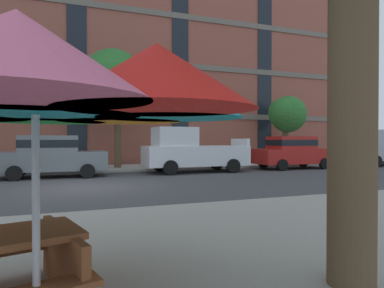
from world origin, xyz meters
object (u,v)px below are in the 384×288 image
at_px(sedan_gray, 51,155).
at_px(pickup_white, 191,151).
at_px(pickup_silver, 380,149).
at_px(patio_umbrella, 35,86).
at_px(street_tree_middle, 112,84).
at_px(sedan_red, 293,152).
at_px(street_tree_right, 286,114).

height_order(sedan_gray, pickup_white, pickup_white).
relative_size(pickup_silver, patio_umbrella, 1.47).
relative_size(street_tree_middle, patio_umbrella, 1.85).
relative_size(sedan_red, patio_umbrella, 1.27).
bearing_deg(sedan_red, patio_umbrella, -133.40).
xyz_separation_m(sedan_gray, pickup_silver, (18.81, 0.00, 0.08)).
relative_size(pickup_white, patio_umbrella, 1.47).
xyz_separation_m(sedan_gray, patio_umbrella, (0.33, -12.70, 1.07)).
bearing_deg(pickup_white, sedan_gray, -180.00).
xyz_separation_m(sedan_red, street_tree_middle, (-9.45, 2.62, 3.59)).
bearing_deg(sedan_red, street_tree_middle, 164.51).
relative_size(sedan_gray, sedan_red, 1.00).
xyz_separation_m(pickup_white, street_tree_right, (7.84, 3.11, 2.25)).
height_order(pickup_white, street_tree_middle, street_tree_middle).
xyz_separation_m(sedan_gray, pickup_white, (6.34, 0.00, 0.08)).
bearing_deg(street_tree_middle, sedan_gray, -137.82).
bearing_deg(patio_umbrella, pickup_silver, 34.49).
bearing_deg(sedan_gray, pickup_silver, 0.00).
bearing_deg(sedan_red, sedan_gray, 180.00).
xyz_separation_m(pickup_silver, street_tree_right, (-4.63, 3.11, 2.25)).
relative_size(street_tree_right, patio_umbrella, 1.29).
xyz_separation_m(pickup_silver, street_tree_middle, (-15.92, 2.62, 3.51)).
relative_size(sedan_red, pickup_silver, 0.86).
bearing_deg(patio_umbrella, sedan_red, 46.60).
height_order(pickup_white, street_tree_right, street_tree_right).
bearing_deg(sedan_gray, sedan_red, 0.00).
bearing_deg(sedan_gray, patio_umbrella, -88.51).
bearing_deg(patio_umbrella, sedan_gray, 91.49).
bearing_deg(street_tree_right, pickup_silver, -33.94).
relative_size(pickup_white, sedan_red, 1.16).
bearing_deg(pickup_white, patio_umbrella, -115.33).
distance_m(pickup_white, sedan_red, 6.00).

